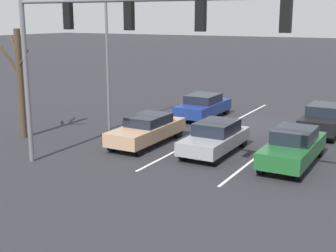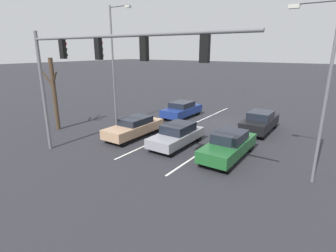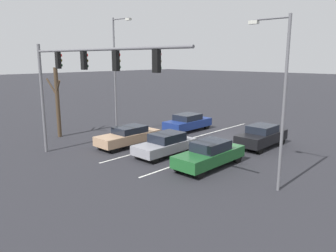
% 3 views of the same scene
% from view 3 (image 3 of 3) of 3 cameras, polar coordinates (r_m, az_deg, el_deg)
% --- Properties ---
extents(ground_plane, '(240.00, 240.00, 0.00)m').
position_cam_3_polar(ground_plane, '(26.11, 9.82, -2.00)').
color(ground_plane, '#28282D').
extents(lane_stripe_left_divider, '(0.12, 16.53, 0.01)m').
position_cam_3_polar(lane_stripe_left_divider, '(23.34, 10.32, -3.65)').
color(lane_stripe_left_divider, silver).
rests_on(lane_stripe_left_divider, ground_plane).
extents(lane_stripe_center_divider, '(0.12, 16.53, 0.01)m').
position_cam_3_polar(lane_stripe_center_divider, '(25.36, 3.64, -2.24)').
color(lane_stripe_center_divider, silver).
rests_on(lane_stripe_center_divider, ground_plane).
extents(car_tan_rightlane_front, '(1.71, 4.77, 1.39)m').
position_cam_3_polar(car_tan_rightlane_front, '(23.32, -6.88, -1.72)').
color(car_tan_rightlane_front, tan).
rests_on(car_tan_rightlane_front, ground_plane).
extents(car_darkgreen_leftlane_front, '(1.74, 4.75, 1.52)m').
position_cam_3_polar(car_darkgreen_leftlane_front, '(18.79, 7.27, -4.87)').
color(car_darkgreen_leftlane_front, '#1E5928').
rests_on(car_darkgreen_leftlane_front, ground_plane).
extents(car_gray_midlane_front, '(1.76, 4.32, 1.43)m').
position_cam_3_polar(car_gray_midlane_front, '(20.96, -0.44, -3.15)').
color(car_gray_midlane_front, gray).
rests_on(car_gray_midlane_front, ground_plane).
extents(car_black_leftlane_second, '(1.79, 4.46, 1.55)m').
position_cam_3_polar(car_black_leftlane_second, '(23.78, 16.01, -1.65)').
color(car_black_leftlane_second, black).
rests_on(car_black_leftlane_second, ground_plane).
extents(car_navy_rightlane_second, '(1.88, 4.41, 1.45)m').
position_cam_3_polar(car_navy_rightlane_second, '(28.05, 3.45, 0.67)').
color(car_navy_rightlane_second, navy).
rests_on(car_navy_rightlane_second, ground_plane).
extents(traffic_signal_gantry, '(12.58, 0.37, 6.99)m').
position_cam_3_polar(traffic_signal_gantry, '(18.71, -15.49, 8.98)').
color(traffic_signal_gantry, slate).
rests_on(traffic_signal_gantry, ground_plane).
extents(street_lamp_right_shoulder, '(2.09, 0.24, 9.13)m').
position_cam_3_polar(street_lamp_right_shoulder, '(26.17, -8.99, 9.62)').
color(street_lamp_right_shoulder, slate).
rests_on(street_lamp_right_shoulder, ground_plane).
extents(street_lamp_left_shoulder, '(2.00, 0.24, 7.98)m').
position_cam_3_polar(street_lamp_left_shoulder, '(15.56, 18.95, 5.56)').
color(street_lamp_left_shoulder, slate).
rests_on(street_lamp_left_shoulder, ground_plane).
extents(bare_tree_near, '(1.85, 0.85, 5.43)m').
position_cam_3_polar(bare_tree_near, '(26.95, -18.72, 4.27)').
color(bare_tree_near, '#423323').
rests_on(bare_tree_near, ground_plane).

